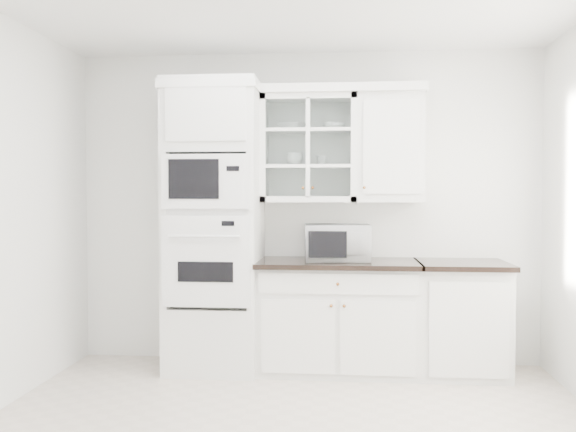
# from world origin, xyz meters

# --- Properties ---
(room_shell) EXTENTS (4.00, 3.50, 2.70)m
(room_shell) POSITION_xyz_m (0.00, 0.43, 1.78)
(room_shell) COLOR white
(room_shell) RESTS_ON ground
(oven_column) EXTENTS (0.76, 0.68, 2.40)m
(oven_column) POSITION_xyz_m (-0.75, 1.42, 1.20)
(oven_column) COLOR white
(oven_column) RESTS_ON ground
(base_cabinet_run) EXTENTS (1.32, 0.67, 0.92)m
(base_cabinet_run) POSITION_xyz_m (0.28, 1.45, 0.46)
(base_cabinet_run) COLOR white
(base_cabinet_run) RESTS_ON ground
(extra_base_cabinet) EXTENTS (0.72, 0.67, 0.92)m
(extra_base_cabinet) POSITION_xyz_m (1.28, 1.45, 0.46)
(extra_base_cabinet) COLOR white
(extra_base_cabinet) RESTS_ON ground
(upper_cabinet_glass) EXTENTS (0.80, 0.33, 0.90)m
(upper_cabinet_glass) POSITION_xyz_m (0.03, 1.58, 1.85)
(upper_cabinet_glass) COLOR white
(upper_cabinet_glass) RESTS_ON room_shell
(upper_cabinet_solid) EXTENTS (0.55, 0.33, 0.90)m
(upper_cabinet_solid) POSITION_xyz_m (0.71, 1.58, 1.85)
(upper_cabinet_solid) COLOR white
(upper_cabinet_solid) RESTS_ON room_shell
(crown_molding) EXTENTS (2.14, 0.38, 0.07)m
(crown_molding) POSITION_xyz_m (-0.07, 1.56, 2.33)
(crown_molding) COLOR white
(crown_molding) RESTS_ON room_shell
(countertop_microwave) EXTENTS (0.56, 0.48, 0.30)m
(countertop_microwave) POSITION_xyz_m (0.27, 1.44, 1.07)
(countertop_microwave) COLOR white
(countertop_microwave) RESTS_ON base_cabinet_run
(bowl_a) EXTENTS (0.30, 0.30, 0.06)m
(bowl_a) POSITION_xyz_m (-0.11, 1.57, 2.04)
(bowl_a) COLOR white
(bowl_a) RESTS_ON upper_cabinet_glass
(bowl_b) EXTENTS (0.23, 0.23, 0.06)m
(bowl_b) POSITION_xyz_m (0.24, 1.58, 2.04)
(bowl_b) COLOR white
(bowl_b) RESTS_ON upper_cabinet_glass
(cup_a) EXTENTS (0.17, 0.17, 0.11)m
(cup_a) POSITION_xyz_m (-0.09, 1.57, 1.76)
(cup_a) COLOR white
(cup_a) RESTS_ON upper_cabinet_glass
(cup_b) EXTENTS (0.10, 0.10, 0.09)m
(cup_b) POSITION_xyz_m (0.14, 1.60, 1.75)
(cup_b) COLOR white
(cup_b) RESTS_ON upper_cabinet_glass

